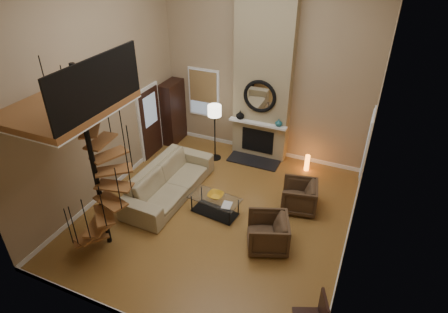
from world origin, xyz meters
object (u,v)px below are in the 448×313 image
at_px(sofa, 169,181).
at_px(coffee_table, 215,204).
at_px(hutch, 173,113).
at_px(armchair_near, 302,197).
at_px(accent_lamp, 307,163).
at_px(armchair_far, 271,233).
at_px(floor_lamp, 215,115).

xyz_separation_m(sofa, coffee_table, (1.40, -0.25, -0.11)).
relative_size(hutch, armchair_near, 2.41).
bearing_deg(hutch, accent_lamp, -0.72).
bearing_deg(hutch, armchair_far, -37.62).
bearing_deg(floor_lamp, accent_lamp, 9.46).
xyz_separation_m(sofa, armchair_near, (3.27, 0.76, -0.04)).
bearing_deg(armchair_near, hutch, -122.57).
distance_m(armchair_near, armchair_far, 1.54).
distance_m(coffee_table, floor_lamp, 2.77).
distance_m(hutch, floor_lamp, 1.80).
bearing_deg(accent_lamp, armchair_near, -81.14).
relative_size(armchair_near, accent_lamp, 1.76).
xyz_separation_m(hutch, sofa, (1.31, -2.54, -0.55)).
relative_size(armchair_near, floor_lamp, 0.49).
height_order(hutch, coffee_table, hutch).
distance_m(armchair_near, floor_lamp, 3.36).
distance_m(coffee_table, accent_lamp, 3.17).
height_order(hutch, floor_lamp, hutch).
xyz_separation_m(floor_lamp, accent_lamp, (2.65, 0.44, -1.16)).
bearing_deg(armchair_far, armchair_near, 147.84).
bearing_deg(coffee_table, armchair_far, -17.93).
relative_size(sofa, floor_lamp, 1.69).
xyz_separation_m(armchair_near, accent_lamp, (-0.27, 1.73, -0.10)).
relative_size(coffee_table, accent_lamp, 2.66).
distance_m(sofa, accent_lamp, 3.90).
bearing_deg(coffee_table, sofa, 169.97).
bearing_deg(sofa, coffee_table, -98.62).
relative_size(floor_lamp, accent_lamp, 3.59).
height_order(armchair_far, coffee_table, armchair_far).
relative_size(sofa, accent_lamp, 6.07).
height_order(coffee_table, floor_lamp, floor_lamp).
relative_size(sofa, armchair_far, 3.32).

